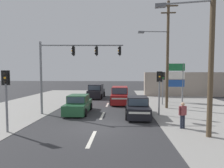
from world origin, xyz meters
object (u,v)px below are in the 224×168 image
pedestal_signal_right_kerb (159,86)px  sedan_oncoming_near (79,105)px  sedan_receding_far (137,107)px  pedestrian_at_kerb (183,114)px  traffic_signal_mast (70,62)px  suv_crossing_left (120,96)px  utility_pole_midground_right (166,52)px  pedestal_signal_left_kerb (6,91)px  utility_pole_foreground_right (209,37)px  suv_kerbside_parked (96,91)px  shopping_plaza_sign (175,77)px  pedestal_signal_far_median (163,83)px

pedestal_signal_right_kerb → sedan_oncoming_near: size_ratio=0.83×
sedan_receding_far → pedestrian_at_kerb: (2.48, -3.11, 0.22)m
pedestal_signal_right_kerb → sedan_receding_far: bearing=-169.0°
traffic_signal_mast → suv_crossing_left: traffic_signal_mast is taller
utility_pole_midground_right → sedan_receding_far: 6.57m
suv_crossing_left → pedestrian_at_kerb: 9.87m
sedan_receding_far → pedestal_signal_left_kerb: bearing=-150.9°
utility_pole_foreground_right → suv_kerbside_parked: (-8.07, 14.92, -4.40)m
shopping_plaza_sign → suv_crossing_left: size_ratio=1.01×
utility_pole_foreground_right → pedestal_signal_far_median: size_ratio=2.77×
shopping_plaza_sign → suv_kerbside_parked: size_ratio=1.00×
pedestal_signal_far_median → sedan_receding_far: size_ratio=0.83×
pedestal_signal_left_kerb → shopping_plaza_sign: 17.29m
sedan_oncoming_near → suv_crossing_left: 6.16m
utility_pole_foreground_right → pedestal_signal_left_kerb: utility_pole_foreground_right is taller
pedestal_signal_right_kerb → pedestrian_at_kerb: pedestal_signal_right_kerb is taller
pedestal_signal_far_median → utility_pole_foreground_right: bearing=-89.5°
pedestal_signal_left_kerb → sedan_oncoming_near: bearing=61.2°
suv_kerbside_parked → sedan_receding_far: suv_kerbside_parked is taller
pedestal_signal_far_median → sedan_oncoming_near: (-8.13, -4.34, -1.71)m
pedestal_signal_far_median → suv_crossing_left: bearing=171.0°
suv_kerbside_parked → utility_pole_midground_right: bearing=-42.2°
shopping_plaza_sign → pedestrian_at_kerb: size_ratio=2.82×
sedan_oncoming_near → pedestrian_at_kerb: 8.43m
utility_pole_midground_right → sedan_receding_far: utility_pole_midground_right is taller
utility_pole_midground_right → pedestal_signal_left_kerb: bearing=-144.7°
utility_pole_foreground_right → shopping_plaza_sign: (1.84, 11.62, -2.30)m
pedestal_signal_left_kerb → pedestrian_at_kerb: 10.48m
pedestal_signal_far_median → suv_kerbside_parked: pedestal_signal_far_median is taller
shopping_plaza_sign → sedan_receding_far: size_ratio=1.08×
utility_pole_midground_right → pedestal_signal_far_median: bearing=85.6°
utility_pole_foreground_right → traffic_signal_mast: utility_pole_foreground_right is taller
utility_pole_midground_right → sedan_receding_far: bearing=-132.3°
utility_pole_midground_right → suv_crossing_left: bearing=149.9°
suv_crossing_left → shopping_plaza_sign: bearing=10.4°
utility_pole_foreground_right → pedestrian_at_kerb: 4.64m
sedan_oncoming_near → pedestrian_at_kerb: size_ratio=2.62×
sedan_oncoming_near → suv_crossing_left: suv_crossing_left is taller
suv_kerbside_parked → sedan_oncoming_near: bearing=-90.8°
traffic_signal_mast → suv_kerbside_parked: bearing=85.9°
suv_kerbside_parked → pedestrian_at_kerb: suv_kerbside_parked is taller
pedestrian_at_kerb → utility_pole_midground_right: bearing=85.1°
shopping_plaza_sign → utility_pole_midground_right: bearing=-118.4°
pedestal_signal_left_kerb → pedestrian_at_kerb: (10.30, 1.24, -1.49)m
pedestal_signal_right_kerb → utility_pole_foreground_right: bearing=-73.1°
suv_crossing_left → suv_kerbside_parked: (-3.35, 4.51, 0.00)m
suv_kerbside_parked → sedan_receding_far: (4.82, -10.44, -0.18)m
traffic_signal_mast → suv_crossing_left: size_ratio=1.51×
pedestal_signal_left_kerb → pedestal_signal_right_kerb: bearing=26.1°
suv_crossing_left → suv_kerbside_parked: 5.61m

